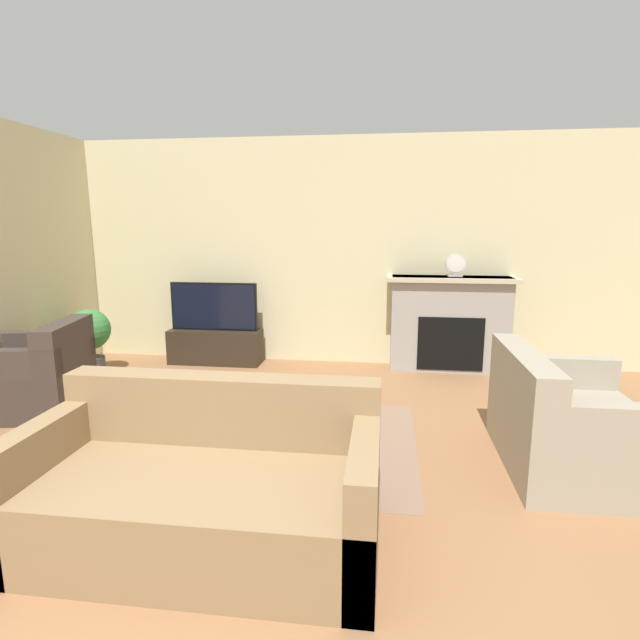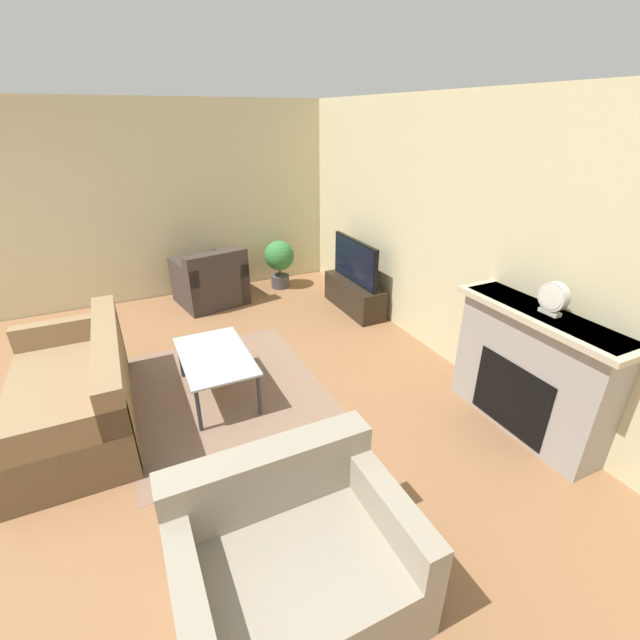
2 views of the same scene
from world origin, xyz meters
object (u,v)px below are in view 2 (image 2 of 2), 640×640
couch_sectional (76,396)px  armchair_by_window (211,283)px  mantel_clock (553,298)px  coffee_table (215,359)px  tv (355,261)px  potted_plant (279,259)px  couch_loveseat (293,562)px

couch_sectional → armchair_by_window: 2.76m
armchair_by_window → mantel_clock: bearing=103.8°
coffee_table → tv: bearing=118.8°
couch_sectional → potted_plant: size_ratio=2.46×
potted_plant → tv: bearing=26.5°
tv → armchair_by_window: size_ratio=1.05×
tv → coffee_table: bearing=-61.2°
tv → armchair_by_window: (-1.08, -1.74, -0.41)m
couch_sectional → coffee_table: bearing=85.9°
couch_loveseat → coffee_table: size_ratio=1.20×
couch_loveseat → coffee_table: 2.14m
couch_loveseat → armchair_by_window: bearing=83.1°
potted_plant → mantel_clock: bearing=9.9°
armchair_by_window → couch_loveseat: bearing=71.9°
tv → coffee_table: (1.21, -2.20, -0.31)m
couch_sectional → armchair_by_window: (-2.21, 1.65, 0.01)m
potted_plant → mantel_clock: 4.22m
tv → couch_sectional: tv is taller
coffee_table → armchair_by_window: bearing=168.7°
tv → couch_sectional: (1.13, -3.39, -0.42)m
couch_loveseat → coffee_table: couch_loveseat is taller
armchair_by_window → potted_plant: 1.14m
couch_sectional → mantel_clock: size_ratio=7.11×
mantel_clock → couch_loveseat: bearing=-78.0°
tv → coffee_table: size_ratio=1.04×
couch_loveseat → armchair_by_window: 4.45m
tv → coffee_table: 2.53m
couch_sectional → mantel_clock: bearing=63.8°
tv → mantel_clock: size_ratio=4.10×
tv → couch_loveseat: bearing=-34.3°
couch_loveseat → mantel_clock: 2.59m
tv → armchair_by_window: 2.09m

